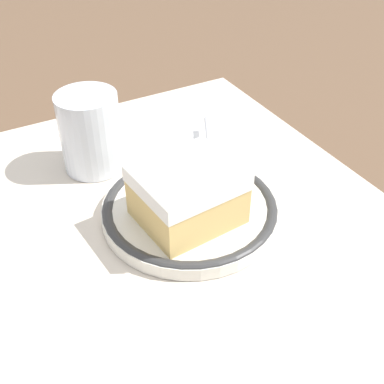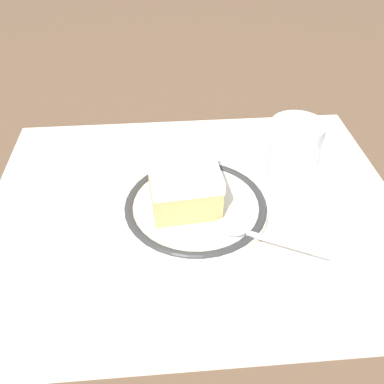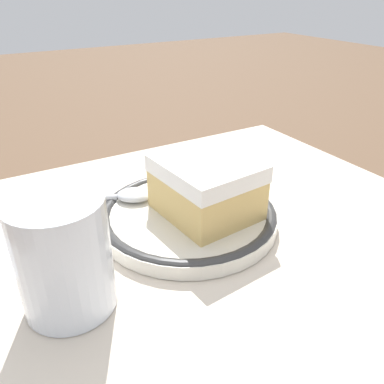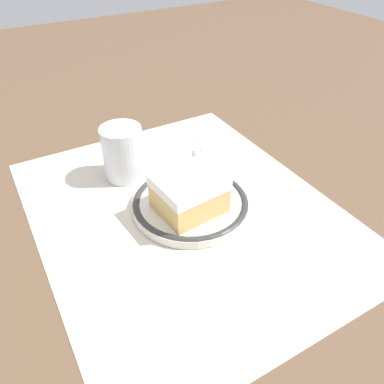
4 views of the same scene
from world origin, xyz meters
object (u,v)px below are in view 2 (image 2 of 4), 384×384
(spoon, at_px, (246,231))
(napkin, at_px, (347,228))
(cake_slice, at_px, (183,182))
(cup, at_px, (293,156))
(plate, at_px, (192,208))

(spoon, bearing_deg, napkin, 5.73)
(cake_slice, distance_m, cup, 0.15)
(cake_slice, relative_size, napkin, 0.86)
(plate, distance_m, napkin, 0.19)
(cake_slice, bearing_deg, spoon, -45.04)
(cup, bearing_deg, plate, -158.71)
(cake_slice, relative_size, spoon, 0.78)
(spoon, relative_size, cup, 1.40)
(cake_slice, height_order, cup, cup)
(cup, xyz_separation_m, napkin, (0.05, -0.10, -0.04))
(napkin, bearing_deg, cup, 115.55)
(spoon, relative_size, napkin, 1.10)
(spoon, height_order, napkin, spoon)
(spoon, bearing_deg, plate, 135.44)
(plate, relative_size, napkin, 1.55)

